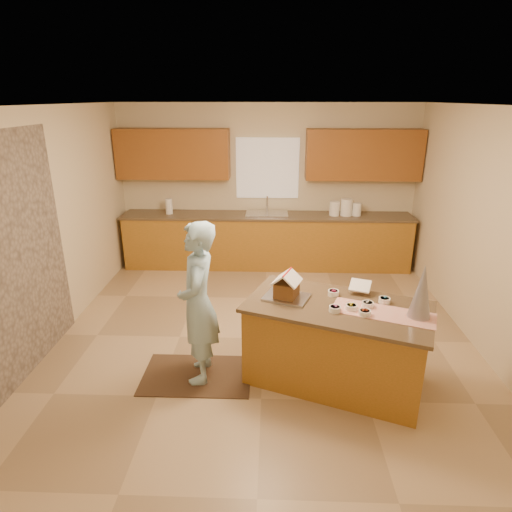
% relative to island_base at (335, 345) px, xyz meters
% --- Properties ---
extents(floor, '(5.50, 5.50, 0.00)m').
position_rel_island_base_xyz_m(floor, '(-0.74, 0.81, -0.42)').
color(floor, tan).
rests_on(floor, ground).
extents(ceiling, '(5.50, 5.50, 0.00)m').
position_rel_island_base_xyz_m(ceiling, '(-0.74, 0.81, 2.28)').
color(ceiling, silver).
rests_on(ceiling, floor).
extents(wall_back, '(5.50, 5.50, 0.00)m').
position_rel_island_base_xyz_m(wall_back, '(-0.74, 3.56, 0.93)').
color(wall_back, beige).
rests_on(wall_back, floor).
extents(wall_front, '(5.50, 5.50, 0.00)m').
position_rel_island_base_xyz_m(wall_front, '(-0.74, -1.94, 0.93)').
color(wall_front, beige).
rests_on(wall_front, floor).
extents(wall_left, '(5.50, 5.50, 0.00)m').
position_rel_island_base_xyz_m(wall_left, '(-3.24, 0.81, 0.93)').
color(wall_left, beige).
rests_on(wall_left, floor).
extents(wall_right, '(5.50, 5.50, 0.00)m').
position_rel_island_base_xyz_m(wall_right, '(1.76, 0.81, 0.93)').
color(wall_right, beige).
rests_on(wall_right, floor).
extents(stone_accent, '(0.00, 2.50, 2.50)m').
position_rel_island_base_xyz_m(stone_accent, '(-3.22, 0.01, 0.83)').
color(stone_accent, gray).
rests_on(stone_accent, wall_left).
extents(window_curtain, '(1.05, 0.03, 1.00)m').
position_rel_island_base_xyz_m(window_curtain, '(-0.74, 3.53, 1.23)').
color(window_curtain, white).
rests_on(window_curtain, wall_back).
extents(back_counter_base, '(4.80, 0.60, 0.88)m').
position_rel_island_base_xyz_m(back_counter_base, '(-0.74, 3.26, 0.02)').
color(back_counter_base, '#A36121').
rests_on(back_counter_base, floor).
extents(back_counter_top, '(4.85, 0.63, 0.04)m').
position_rel_island_base_xyz_m(back_counter_top, '(-0.74, 3.26, 0.48)').
color(back_counter_top, brown).
rests_on(back_counter_top, back_counter_base).
extents(upper_cabinet_left, '(1.85, 0.35, 0.80)m').
position_rel_island_base_xyz_m(upper_cabinet_left, '(-2.29, 3.38, 1.48)').
color(upper_cabinet_left, '#90571F').
rests_on(upper_cabinet_left, wall_back).
extents(upper_cabinet_right, '(1.85, 0.35, 0.80)m').
position_rel_island_base_xyz_m(upper_cabinet_right, '(0.81, 3.38, 1.48)').
color(upper_cabinet_right, '#90571F').
rests_on(upper_cabinet_right, wall_back).
extents(sink, '(0.70, 0.45, 0.12)m').
position_rel_island_base_xyz_m(sink, '(-0.74, 3.26, 0.47)').
color(sink, silver).
rests_on(sink, back_counter_top).
extents(faucet, '(0.03, 0.03, 0.28)m').
position_rel_island_base_xyz_m(faucet, '(-0.74, 3.44, 0.64)').
color(faucet, silver).
rests_on(faucet, back_counter_top).
extents(island_base, '(1.89, 1.39, 0.83)m').
position_rel_island_base_xyz_m(island_base, '(0.00, 0.00, 0.00)').
color(island_base, '#A36121').
rests_on(island_base, floor).
extents(island_top, '(1.99, 1.49, 0.04)m').
position_rel_island_base_xyz_m(island_top, '(0.00, 0.00, 0.43)').
color(island_top, brown).
rests_on(island_top, island_base).
extents(table_runner, '(1.00, 0.65, 0.01)m').
position_rel_island_base_xyz_m(table_runner, '(0.40, -0.15, 0.46)').
color(table_runner, '#AC220C').
rests_on(table_runner, island_top).
extents(baking_tray, '(0.52, 0.45, 0.02)m').
position_rel_island_base_xyz_m(baking_tray, '(-0.50, 0.14, 0.46)').
color(baking_tray, silver).
rests_on(baking_tray, island_top).
extents(cookbook, '(0.25, 0.22, 0.09)m').
position_rel_island_base_xyz_m(cookbook, '(0.26, 0.29, 0.54)').
color(cookbook, white).
rests_on(cookbook, island_top).
extents(tinsel_tree, '(0.27, 0.27, 0.52)m').
position_rel_island_base_xyz_m(tinsel_tree, '(0.71, -0.21, 0.71)').
color(tinsel_tree, silver).
rests_on(tinsel_tree, island_top).
extents(rug, '(1.14, 0.74, 0.01)m').
position_rel_island_base_xyz_m(rug, '(-1.43, 0.02, -0.41)').
color(rug, black).
rests_on(rug, floor).
extents(boy, '(0.44, 0.63, 1.68)m').
position_rel_island_base_xyz_m(boy, '(-1.38, 0.02, 0.44)').
color(boy, '#9AC5DB').
rests_on(boy, rug).
extents(canister_a, '(0.17, 0.17, 0.23)m').
position_rel_island_base_xyz_m(canister_a, '(0.38, 3.26, 0.62)').
color(canister_a, white).
rests_on(canister_a, back_counter_top).
extents(canister_b, '(0.19, 0.19, 0.28)m').
position_rel_island_base_xyz_m(canister_b, '(0.58, 3.26, 0.64)').
color(canister_b, white).
rests_on(canister_b, back_counter_top).
extents(canister_c, '(0.15, 0.15, 0.21)m').
position_rel_island_base_xyz_m(canister_c, '(0.75, 3.26, 0.61)').
color(canister_c, white).
rests_on(canister_c, back_counter_top).
extents(paper_towel, '(0.12, 0.12, 0.26)m').
position_rel_island_base_xyz_m(paper_towel, '(-2.39, 3.26, 0.63)').
color(paper_towel, white).
rests_on(paper_towel, back_counter_top).
extents(gingerbread_house, '(0.33, 0.34, 0.27)m').
position_rel_island_base_xyz_m(gingerbread_house, '(-0.50, 0.14, 0.58)').
color(gingerbread_house, brown).
rests_on(gingerbread_house, baking_tray).
extents(candy_bowls, '(0.63, 0.54, 0.05)m').
position_rel_island_base_xyz_m(candy_bowls, '(0.16, -0.03, 0.48)').
color(candy_bowls, silver).
rests_on(candy_bowls, island_top).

